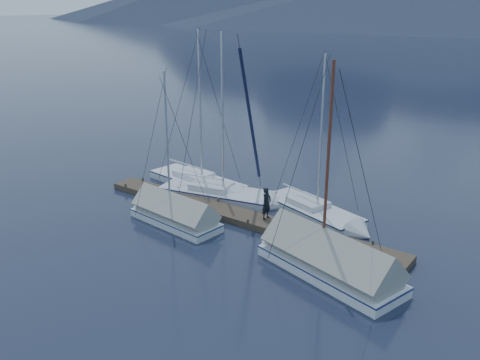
% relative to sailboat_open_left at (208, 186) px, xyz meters
% --- Properties ---
extents(ground, '(1000.00, 1000.00, 0.00)m').
position_rel_sailboat_open_left_xyz_m(ground, '(4.32, -4.62, -0.18)').
color(ground, black).
rests_on(ground, ground).
extents(dock, '(18.00, 1.50, 0.54)m').
position_rel_sailboat_open_left_xyz_m(dock, '(4.32, -2.62, -0.07)').
color(dock, '#382D23').
rests_on(dock, ground).
extents(mooring_posts, '(15.12, 1.52, 0.35)m').
position_rel_sailboat_open_left_xyz_m(mooring_posts, '(3.82, -2.62, 0.17)').
color(mooring_posts, '#382D23').
rests_on(mooring_posts, ground).
extents(sailboat_open_left, '(8.01, 3.44, 10.31)m').
position_rel_sailboat_open_left_xyz_m(sailboat_open_left, '(0.00, 0.00, 0.00)').
color(sailboat_open_left, silver).
rests_on(sailboat_open_left, ground).
extents(sailboat_open_mid, '(8.06, 3.87, 10.28)m').
position_rel_sailboat_open_left_xyz_m(sailboat_open_mid, '(2.26, -0.59, -0.00)').
color(sailboat_open_mid, silver).
rests_on(sailboat_open_mid, ground).
extents(sailboat_open_right, '(7.32, 4.02, 9.32)m').
position_rel_sailboat_open_left_xyz_m(sailboat_open_right, '(7.85, -0.01, -0.02)').
color(sailboat_open_right, silver).
rests_on(sailboat_open_right, ground).
extents(sailboat_covered_near, '(7.83, 4.14, 9.74)m').
position_rel_sailboat_open_left_xyz_m(sailboat_covered_near, '(10.16, -4.92, 0.30)').
color(sailboat_covered_near, white).
rests_on(sailboat_covered_near, ground).
extents(sailboat_covered_far, '(6.21, 2.62, 8.50)m').
position_rel_sailboat_open_left_xyz_m(sailboat_covered_far, '(1.46, -4.95, 0.23)').
color(sailboat_covered_far, silver).
rests_on(sailboat_covered_far, ground).
extents(person, '(0.42, 0.62, 1.65)m').
position_rel_sailboat_open_left_xyz_m(person, '(5.78, -2.34, 0.99)').
color(person, black).
rests_on(person, dock).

